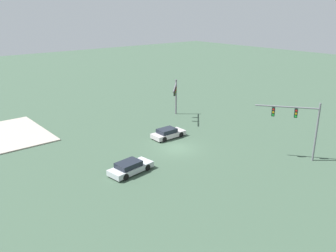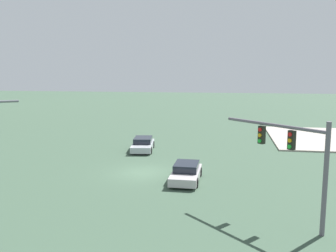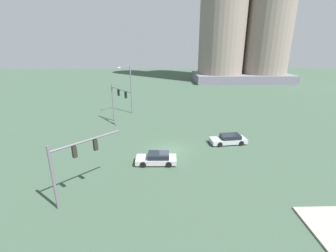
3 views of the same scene
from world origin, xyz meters
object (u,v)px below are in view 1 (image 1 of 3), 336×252
Objects in this scene: sedan_car_approaching at (130,167)px; sedan_car_waiting_far at (168,133)px; traffic_signal_near_corner at (300,120)px; traffic_signal_opposite_side at (175,93)px.

sedan_car_approaching and sedan_car_waiting_far have the same top height.
sedan_car_approaching is at bearing -149.49° from sedan_car_waiting_far.
traffic_signal_near_corner is 1.33× the size of sedan_car_approaching.
traffic_signal_opposite_side is at bearing -37.24° from traffic_signal_near_corner.
sedan_car_approaching is (15.53, 11.19, -3.13)m from traffic_signal_opposite_side.
traffic_signal_opposite_side is (-0.07, -19.73, -0.65)m from traffic_signal_near_corner.
sedan_car_waiting_far is at bearing -12.25° from traffic_signal_near_corner.
sedan_car_approaching is at bearing -9.84° from traffic_signal_opposite_side.
sedan_car_waiting_far is at bearing 22.61° from sedan_car_approaching.
traffic_signal_opposite_side reaches higher than sedan_car_waiting_far.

